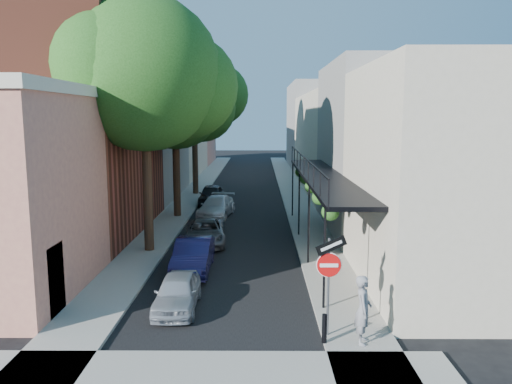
{
  "coord_description": "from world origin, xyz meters",
  "views": [
    {
      "loc": [
        1.23,
        -12.23,
        6.17
      ],
      "look_at": [
        1.1,
        10.02,
        2.8
      ],
      "focal_mm": 35.0,
      "sensor_mm": 36.0,
      "label": 1
    }
  ],
  "objects_px": {
    "oak_near": "(155,78)",
    "oak_far": "(200,89)",
    "pedestrian": "(363,309)",
    "parked_car_a": "(177,292)",
    "parked_car_d": "(216,207)",
    "sign_post": "(329,269)",
    "parked_car_e": "(211,195)",
    "bollard": "(324,329)",
    "parked_car_c": "(205,232)",
    "oak_mid": "(182,102)",
    "parked_car_b": "(193,255)"
  },
  "relations": [
    {
      "from": "oak_near",
      "to": "parked_car_d",
      "type": "bearing_deg",
      "value": 76.04
    },
    {
      "from": "parked_car_d",
      "to": "parked_car_e",
      "type": "bearing_deg",
      "value": 107.27
    },
    {
      "from": "parked_car_c",
      "to": "pedestrian",
      "type": "height_order",
      "value": "pedestrian"
    },
    {
      "from": "sign_post",
      "to": "parked_car_d",
      "type": "xyz_separation_m",
      "value": [
        -4.56,
        17.2,
        -1.4
      ]
    },
    {
      "from": "oak_mid",
      "to": "parked_car_d",
      "type": "xyz_separation_m",
      "value": [
        2.02,
        -0.06,
        -6.42
      ]
    },
    {
      "from": "oak_near",
      "to": "oak_far",
      "type": "relative_size",
      "value": 0.96
    },
    {
      "from": "parked_car_b",
      "to": "oak_mid",
      "type": "bearing_deg",
      "value": 100.11
    },
    {
      "from": "parked_car_b",
      "to": "parked_car_c",
      "type": "bearing_deg",
      "value": 89.81
    },
    {
      "from": "oak_far",
      "to": "parked_car_a",
      "type": "height_order",
      "value": "oak_far"
    },
    {
      "from": "sign_post",
      "to": "oak_near",
      "type": "bearing_deg",
      "value": 125.09
    },
    {
      "from": "pedestrian",
      "to": "parked_car_a",
      "type": "bearing_deg",
      "value": 74.36
    },
    {
      "from": "bollard",
      "to": "pedestrian",
      "type": "relative_size",
      "value": 0.43
    },
    {
      "from": "oak_mid",
      "to": "parked_car_a",
      "type": "relative_size",
      "value": 3.08
    },
    {
      "from": "oak_mid",
      "to": "parked_car_c",
      "type": "distance_m",
      "value": 9.54
    },
    {
      "from": "oak_near",
      "to": "parked_car_c",
      "type": "relative_size",
      "value": 2.73
    },
    {
      "from": "parked_car_a",
      "to": "pedestrian",
      "type": "relative_size",
      "value": 1.76
    },
    {
      "from": "parked_car_b",
      "to": "parked_car_e",
      "type": "height_order",
      "value": "parked_car_e"
    },
    {
      "from": "pedestrian",
      "to": "oak_far",
      "type": "bearing_deg",
      "value": 25.89
    },
    {
      "from": "parked_car_e",
      "to": "pedestrian",
      "type": "xyz_separation_m",
      "value": [
        6.16,
        -22.17,
        0.37
      ]
    },
    {
      "from": "pedestrian",
      "to": "oak_mid",
      "type": "bearing_deg",
      "value": 33.25
    },
    {
      "from": "parked_car_b",
      "to": "pedestrian",
      "type": "height_order",
      "value": "pedestrian"
    },
    {
      "from": "bollard",
      "to": "pedestrian",
      "type": "bearing_deg",
      "value": 0.0
    },
    {
      "from": "oak_mid",
      "to": "parked_car_b",
      "type": "relative_size",
      "value": 2.54
    },
    {
      "from": "parked_car_a",
      "to": "parked_car_b",
      "type": "bearing_deg",
      "value": 89.25
    },
    {
      "from": "bollard",
      "to": "parked_car_d",
      "type": "height_order",
      "value": "parked_car_d"
    },
    {
      "from": "bollard",
      "to": "oak_mid",
      "type": "distance_m",
      "value": 19.96
    },
    {
      "from": "parked_car_d",
      "to": "sign_post",
      "type": "bearing_deg",
      "value": -67.18
    },
    {
      "from": "oak_mid",
      "to": "parked_car_e",
      "type": "relative_size",
      "value": 2.53
    },
    {
      "from": "oak_mid",
      "to": "pedestrian",
      "type": "xyz_separation_m",
      "value": [
        7.44,
        -17.73,
        -6.0
      ]
    },
    {
      "from": "oak_far",
      "to": "sign_post",
      "type": "bearing_deg",
      "value": -76.09
    },
    {
      "from": "parked_car_d",
      "to": "parked_car_e",
      "type": "relative_size",
      "value": 1.09
    },
    {
      "from": "parked_car_b",
      "to": "parked_car_d",
      "type": "relative_size",
      "value": 0.92
    },
    {
      "from": "oak_far",
      "to": "parked_car_c",
      "type": "xyz_separation_m",
      "value": [
        1.95,
        -15.75,
        -7.68
      ]
    },
    {
      "from": "parked_car_c",
      "to": "oak_far",
      "type": "bearing_deg",
      "value": 91.93
    },
    {
      "from": "oak_near",
      "to": "oak_mid",
      "type": "distance_m",
      "value": 8.01
    },
    {
      "from": "sign_post",
      "to": "oak_near",
      "type": "relative_size",
      "value": 0.26
    },
    {
      "from": "oak_near",
      "to": "sign_post",
      "type": "bearing_deg",
      "value": -54.91
    },
    {
      "from": "oak_mid",
      "to": "parked_car_e",
      "type": "height_order",
      "value": "oak_mid"
    },
    {
      "from": "bollard",
      "to": "parked_car_a",
      "type": "relative_size",
      "value": 0.24
    },
    {
      "from": "bollard",
      "to": "pedestrian",
      "type": "distance_m",
      "value": 1.16
    },
    {
      "from": "sign_post",
      "to": "parked_car_c",
      "type": "bearing_deg",
      "value": 113.38
    },
    {
      "from": "parked_car_c",
      "to": "parked_car_e",
      "type": "bearing_deg",
      "value": 88.63
    },
    {
      "from": "parked_car_a",
      "to": "parked_car_e",
      "type": "bearing_deg",
      "value": 91.41
    },
    {
      "from": "parked_car_c",
      "to": "pedestrian",
      "type": "distance_m",
      "value": 12.29
    },
    {
      "from": "sign_post",
      "to": "pedestrian",
      "type": "distance_m",
      "value": 1.39
    },
    {
      "from": "sign_post",
      "to": "oak_mid",
      "type": "height_order",
      "value": "oak_mid"
    },
    {
      "from": "sign_post",
      "to": "parked_car_d",
      "type": "relative_size",
      "value": 0.68
    },
    {
      "from": "parked_car_b",
      "to": "parked_car_d",
      "type": "height_order",
      "value": "parked_car_b"
    },
    {
      "from": "oak_near",
      "to": "parked_car_e",
      "type": "bearing_deg",
      "value": 84.33
    },
    {
      "from": "oak_near",
      "to": "parked_car_c",
      "type": "distance_m",
      "value": 7.66
    }
  ]
}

